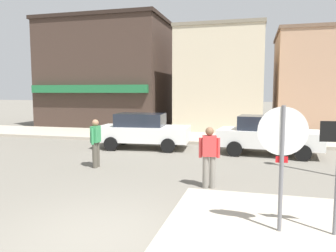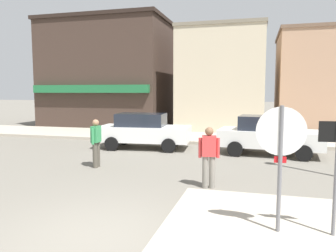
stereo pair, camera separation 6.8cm
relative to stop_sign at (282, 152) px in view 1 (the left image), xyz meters
The scene contains 9 objects.
ground_plane 3.46m from the stop_sign, 165.25° to the right, with size 160.00×160.00×0.00m, color #6B665B.
kerb_far 12.04m from the stop_sign, 104.56° to the left, with size 80.00×4.00×0.15m, color #A89E8C.
stop_sign is the anchor object (origin of this frame).
parked_car_nearest 9.57m from the stop_sign, 123.21° to the left, with size 4.12×2.12×1.56m.
parked_car_second 7.90m from the stop_sign, 89.22° to the left, with size 4.15×2.18×1.56m.
pedestrian_crossing_near 6.91m from the stop_sign, 143.61° to the left, with size 0.22×0.55×1.61m.
pedestrian_crossing_far 3.19m from the stop_sign, 120.22° to the left, with size 0.56×0.28×1.61m.
building_corner_shop 20.47m from the stop_sign, 122.21° to the left, with size 8.78×7.78×7.57m.
building_storefront_left_near 16.47m from the stop_sign, 99.12° to the left, with size 5.33×5.99×6.51m.
Camera 1 is at (2.53, -4.92, 2.53)m, focal length 35.00 mm.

